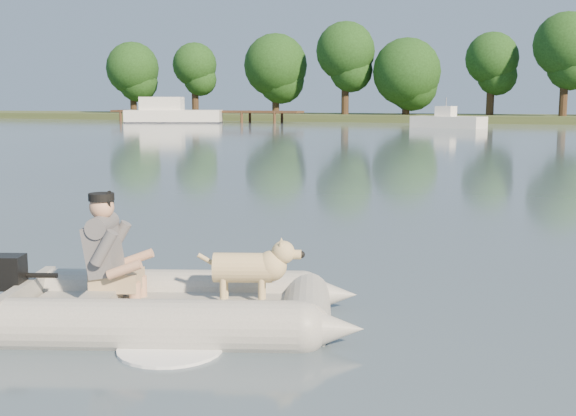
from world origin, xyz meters
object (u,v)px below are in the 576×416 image
at_px(dinghy, 176,267).
at_px(dog, 243,273).
at_px(cabin_cruiser, 174,110).
at_px(motorboat, 448,113).
at_px(man, 105,246).
at_px(dock, 204,116).

distance_m(dinghy, dog, 0.60).
relative_size(cabin_cruiser, motorboat, 1.59).
distance_m(man, cabin_cruiser, 56.20).
xyz_separation_m(dinghy, dog, (0.55, 0.23, -0.06)).
bearing_deg(cabin_cruiser, dinghy, -80.36).
bearing_deg(motorboat, cabin_cruiser, -167.56).
distance_m(dock, cabin_cruiser, 3.23).
relative_size(dog, cabin_cruiser, 0.10).
height_order(cabin_cruiser, motorboat, cabin_cruiser).
height_order(dock, dinghy, dinghy).
xyz_separation_m(dinghy, cabin_cruiser, (-27.28, 49.32, 0.57)).
xyz_separation_m(dock, dog, (26.39, -51.93, -0.05)).
height_order(dog, motorboat, motorboat).
bearing_deg(dinghy, dock, 98.50).
xyz_separation_m(dinghy, man, (-0.62, -0.15, 0.17)).
relative_size(dock, dinghy, 4.02).
distance_m(dog, cabin_cruiser, 56.44).
bearing_deg(motorboat, dinghy, -66.51).
distance_m(dock, dog, 58.25).
height_order(dock, dog, dock).
bearing_deg(motorboat, dog, -65.82).
height_order(dock, man, man).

